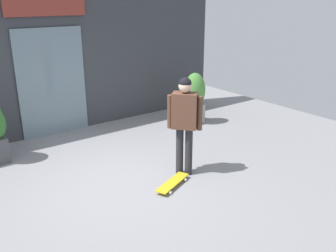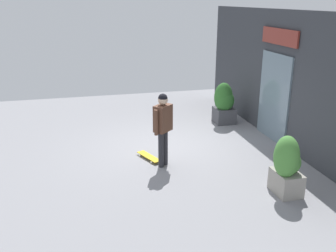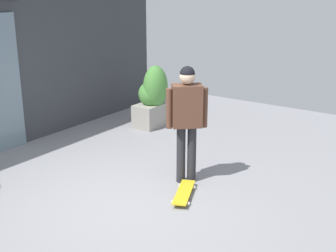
% 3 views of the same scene
% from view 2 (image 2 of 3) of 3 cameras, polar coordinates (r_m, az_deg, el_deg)
% --- Properties ---
extents(ground_plane, '(12.00, 12.00, 0.00)m').
position_cam_2_polar(ground_plane, '(9.79, 0.04, -3.31)').
color(ground_plane, gray).
extents(building_facade, '(8.98, 0.31, 3.47)m').
position_cam_2_polar(building_facade, '(10.45, 16.96, 7.21)').
color(building_facade, '#383A3F').
rests_on(building_facade, ground_plane).
extents(skateboarder, '(0.47, 0.49, 1.74)m').
position_cam_2_polar(skateboarder, '(8.37, -0.78, 0.56)').
color(skateboarder, '#28282D').
rests_on(skateboarder, ground_plane).
extents(skateboard, '(0.81, 0.49, 0.08)m').
position_cam_2_polar(skateboard, '(9.09, -2.96, -4.73)').
color(skateboard, gold).
rests_on(skateboard, ground_plane).
extents(planter_box_left, '(0.66, 0.58, 1.26)m').
position_cam_2_polar(planter_box_left, '(7.64, 17.85, -5.89)').
color(planter_box_left, gray).
rests_on(planter_box_left, ground_plane).
extents(planter_box_right, '(0.64, 0.68, 1.31)m').
position_cam_2_polar(planter_box_right, '(11.60, 8.64, 3.41)').
color(planter_box_right, '#47474C').
rests_on(planter_box_right, ground_plane).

